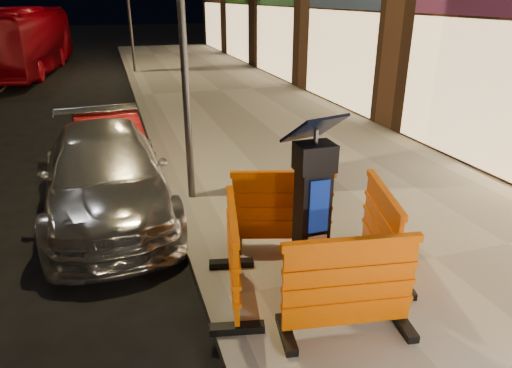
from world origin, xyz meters
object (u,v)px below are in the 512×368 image
object	(u,v)px
barrier_back	(282,209)
bus_doubledecker	(29,73)
car_red	(113,170)
parking_kiosk	(312,209)
barrier_front	(349,287)
barrier_kerbside	(233,255)
barrier_bldgside	(381,231)
car_silver	(111,211)

from	to	relation	value
barrier_back	bus_doubledecker	size ratio (longest dim) A/B	0.13
car_red	parking_kiosk	bearing A→B (deg)	-73.18
barrier_front	barrier_back	xyz separation A→B (m)	(0.00, 1.90, 0.00)
barrier_kerbside	barrier_bldgside	xyz separation A→B (m)	(1.90, 0.00, 0.00)
car_silver	barrier_kerbside	bearing A→B (deg)	-69.26
bus_doubledecker	parking_kiosk	bearing A→B (deg)	-68.22
car_silver	bus_doubledecker	distance (m)	17.25
barrier_front	barrier_bldgside	xyz separation A→B (m)	(0.95, 0.95, 0.00)
barrier_front	car_silver	bearing A→B (deg)	128.31
parking_kiosk	barrier_back	bearing A→B (deg)	103.92
barrier_front	barrier_kerbside	size ratio (longest dim) A/B	1.00
parking_kiosk	barrier_front	size ratio (longest dim) A/B	1.40
parking_kiosk	barrier_kerbside	xyz separation A→B (m)	(-0.95, 0.00, -0.44)
barrier_back	car_silver	distance (m)	3.25
parking_kiosk	barrier_front	xyz separation A→B (m)	(0.00, -0.95, -0.44)
car_red	car_silver	bearing A→B (deg)	-98.65
barrier_front	barrier_bldgside	distance (m)	1.34
barrier_bldgside	bus_doubledecker	distance (m)	21.13
barrier_front	barrier_bldgside	bearing A→B (deg)	53.92
car_red	barrier_kerbside	bearing A→B (deg)	-82.59
car_red	bus_doubledecker	distance (m)	15.25
barrier_kerbside	bus_doubledecker	distance (m)	20.61
car_silver	barrier_bldgside	bearing A→B (deg)	-46.51
barrier_kerbside	car_silver	xyz separation A→B (m)	(-1.35, 3.13, -0.70)
barrier_front	barrier_back	world-z (taller)	same
parking_kiosk	barrier_bldgside	bearing A→B (deg)	13.92
barrier_bldgside	barrier_kerbside	bearing A→B (deg)	105.92
barrier_back	car_silver	xyz separation A→B (m)	(-2.30, 2.18, -0.70)
car_silver	car_red	size ratio (longest dim) A/B	1.32
barrier_bldgside	car_silver	size ratio (longest dim) A/B	0.30
bus_doubledecker	barrier_bldgside	bearing A→B (deg)	-65.74
parking_kiosk	car_silver	size ratio (longest dim) A/B	0.42
car_silver	parking_kiosk	bearing A→B (deg)	-56.28
barrier_back	car_red	world-z (taller)	barrier_back
parking_kiosk	car_red	bearing A→B (deg)	127.00
barrier_back	barrier_bldgside	distance (m)	1.34
parking_kiosk	bus_doubledecker	world-z (taller)	parking_kiosk
parking_kiosk	barrier_back	distance (m)	1.05
parking_kiosk	bus_doubledecker	xyz separation A→B (m)	(-5.71, 20.04, -1.14)
bus_doubledecker	car_silver	bearing A→B (deg)	-72.72
barrier_back	barrier_kerbside	distance (m)	1.34
barrier_back	car_red	bearing A→B (deg)	134.46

